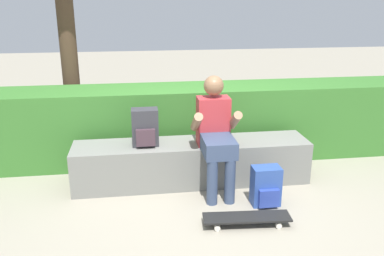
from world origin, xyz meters
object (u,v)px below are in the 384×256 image
Objects in this scene: backpack_on_bench at (145,128)px; bench_main at (192,162)px; skateboard_near_person at (247,218)px; person_skater at (216,131)px; backpack_on_ground at (266,187)px.

bench_main is at bearing 1.07° from backpack_on_bench.
bench_main is 6.48× the size of backpack_on_bench.
person_skater is at bearing 101.10° from skateboard_near_person.
backpack_on_bench is (-0.72, 0.21, -0.00)m from person_skater.
bench_main is 3.19× the size of skateboard_near_person.
skateboard_near_person is 2.03× the size of backpack_on_bench.
person_skater is at bearing -45.68° from bench_main.
bench_main is at bearing 136.40° from backpack_on_ground.
backpack_on_ground reaches higher than skateboard_near_person.
bench_main is at bearing 134.32° from person_skater.
bench_main is 6.48× the size of backpack_on_ground.
person_skater is 3.05× the size of backpack_on_ground.
backpack_on_bench reaches higher than backpack_on_ground.
skateboard_near_person is at bearing -129.06° from backpack_on_ground.
backpack_on_ground is (0.66, -0.63, -0.04)m from bench_main.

